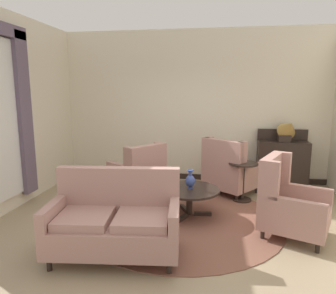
{
  "coord_description": "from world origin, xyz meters",
  "views": [
    {
      "loc": [
        0.52,
        -4.31,
        2.01
      ],
      "look_at": [
        -0.24,
        0.46,
        1.12
      ],
      "focal_mm": 33.36,
      "sensor_mm": 36.0,
      "label": 1
    }
  ],
  "objects": [
    {
      "name": "baseboard_back",
      "position": [
        0.0,
        2.56,
        0.06
      ],
      "size": [
        5.81,
        0.03,
        0.12
      ],
      "primitive_type": "cube",
      "color": "black",
      "rests_on": "ground"
    },
    {
      "name": "side_table",
      "position": [
        1.0,
        1.29,
        0.43
      ],
      "size": [
        0.52,
        0.52,
        0.72
      ],
      "color": "black",
      "rests_on": "ground"
    },
    {
      "name": "sideboard",
      "position": [
        1.88,
        2.32,
        0.54
      ],
      "size": [
        1.01,
        0.37,
        1.2
      ],
      "color": "black",
      "rests_on": "ground"
    },
    {
      "name": "wall_left",
      "position": [
        -2.91,
        0.78,
        1.64
      ],
      "size": [
        0.08,
        3.66,
        3.28
      ],
      "primitive_type": "cube",
      "color": "beige",
      "rests_on": "ground"
    },
    {
      "name": "armchair_near_sideboard",
      "position": [
        1.53,
        -0.01,
        0.46
      ],
      "size": [
        1.09,
        1.06,
        1.11
      ],
      "rotation": [
        0.0,
        0.0,
        7.45
      ],
      "color": "tan",
      "rests_on": "ground"
    },
    {
      "name": "gramophone",
      "position": [
        1.93,
        2.22,
        1.23
      ],
      "size": [
        0.44,
        0.54,
        0.56
      ],
      "color": "black",
      "rests_on": "sideboard"
    },
    {
      "name": "settee",
      "position": [
        -0.67,
        -0.9,
        0.43
      ],
      "size": [
        1.63,
        0.95,
        1.04
      ],
      "rotation": [
        0.0,
        0.0,
        0.11
      ],
      "color": "tan",
      "rests_on": "ground"
    },
    {
      "name": "area_rug",
      "position": [
        0.0,
        0.3,
        0.01
      ],
      "size": [
        3.14,
        3.14,
        0.01
      ],
      "primitive_type": "cylinder",
      "color": "brown",
      "rests_on": "ground"
    },
    {
      "name": "coffee_table",
      "position": [
        0.11,
        0.44,
        0.39
      ],
      "size": [
        0.96,
        0.96,
        0.46
      ],
      "color": "black",
      "rests_on": "ground"
    },
    {
      "name": "wall_back",
      "position": [
        0.0,
        2.61,
        1.64
      ],
      "size": [
        5.97,
        0.08,
        3.28
      ],
      "primitive_type": "cube",
      "color": "beige",
      "rests_on": "ground"
    },
    {
      "name": "armchair_foreground_right",
      "position": [
        0.77,
        1.64,
        0.45
      ],
      "size": [
        1.19,
        1.19,
        1.1
      ],
      "rotation": [
        0.0,
        0.0,
        2.5
      ],
      "color": "tan",
      "rests_on": "ground"
    },
    {
      "name": "porcelain_vase",
      "position": [
        0.12,
        0.45,
        0.59
      ],
      "size": [
        0.15,
        0.15,
        0.31
      ],
      "color": "#384C93",
      "rests_on": "coffee_table"
    },
    {
      "name": "armchair_back_corner",
      "position": [
        -0.92,
        1.26,
        0.43
      ],
      "size": [
        1.15,
        1.15,
        1.02
      ],
      "rotation": [
        0.0,
        0.0,
        4.06
      ],
      "color": "tan",
      "rests_on": "ground"
    },
    {
      "name": "ground",
      "position": [
        0.0,
        0.0,
        0.0
      ],
      "size": [
        8.14,
        8.14,
        0.0
      ],
      "primitive_type": "plane",
      "color": "#9E896B"
    }
  ]
}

